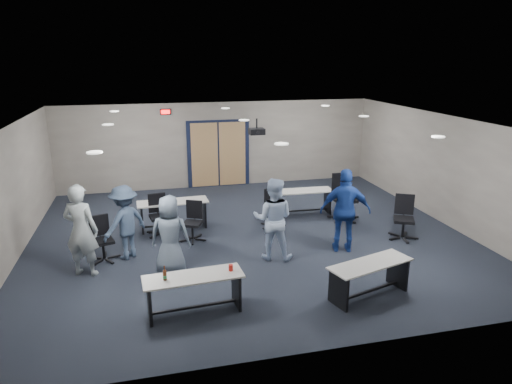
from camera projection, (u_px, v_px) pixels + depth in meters
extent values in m
plane|color=black|center=(249.00, 236.00, 10.78)|extent=(10.00, 10.00, 0.00)
cube|color=slate|center=(218.00, 145.00, 14.58)|extent=(10.00, 0.04, 2.70)
cube|color=slate|center=(322.00, 266.00, 6.20)|extent=(10.00, 0.04, 2.70)
cube|color=slate|center=(10.00, 196.00, 9.27)|extent=(0.04, 9.00, 2.70)
cube|color=slate|center=(442.00, 169.00, 11.51)|extent=(0.04, 9.00, 2.70)
cube|color=white|center=(249.00, 122.00, 10.00)|extent=(10.00, 9.00, 0.04)
cube|color=black|center=(218.00, 154.00, 14.64)|extent=(2.00, 0.06, 2.20)
cube|color=#A6744C|center=(205.00, 155.00, 14.52)|extent=(0.85, 0.04, 2.05)
cube|color=#A6744C|center=(232.00, 154.00, 14.72)|extent=(0.85, 0.04, 2.05)
cube|color=black|center=(165.00, 112.00, 13.86)|extent=(0.32, 0.05, 0.18)
cube|color=#FF0C0C|center=(165.00, 112.00, 13.83)|extent=(0.26, 0.02, 0.12)
cylinder|color=black|center=(257.00, 124.00, 10.57)|extent=(0.04, 0.04, 0.24)
cube|color=black|center=(257.00, 131.00, 10.62)|extent=(0.35, 0.30, 0.14)
cylinder|color=black|center=(258.00, 132.00, 10.48)|extent=(0.08, 0.03, 0.08)
cube|color=beige|center=(193.00, 277.00, 7.42)|extent=(1.66, 0.65, 0.03)
cube|color=black|center=(149.00, 302.00, 7.31)|extent=(0.08, 0.50, 0.63)
cube|color=black|center=(236.00, 288.00, 7.72)|extent=(0.08, 0.50, 0.63)
cube|color=black|center=(195.00, 307.00, 7.58)|extent=(1.45, 0.14, 0.04)
cylinder|color=red|center=(231.00, 268.00, 7.58)|extent=(0.07, 0.07, 0.11)
cube|color=beige|center=(371.00, 264.00, 7.93)|extent=(1.66, 0.95, 0.03)
cube|color=black|center=(338.00, 290.00, 7.69)|extent=(0.18, 0.47, 0.61)
cube|color=black|center=(398.00, 271.00, 8.36)|extent=(0.18, 0.47, 0.61)
cube|color=black|center=(368.00, 291.00, 8.08)|extent=(1.35, 0.44, 0.03)
cube|color=beige|center=(173.00, 202.00, 11.10)|extent=(1.72, 0.64, 0.03)
cube|color=black|center=(142.00, 218.00, 11.00)|extent=(0.07, 0.52, 0.66)
cube|color=black|center=(204.00, 212.00, 11.40)|extent=(0.07, 0.52, 0.66)
cube|color=black|center=(174.00, 224.00, 11.27)|extent=(1.51, 0.11, 0.04)
cube|color=beige|center=(302.00, 191.00, 12.12)|extent=(1.64, 0.61, 0.03)
cube|color=black|center=(276.00, 204.00, 12.09)|extent=(0.07, 0.49, 0.63)
cube|color=black|center=(328.00, 201.00, 12.35)|extent=(0.07, 0.49, 0.63)
cube|color=black|center=(302.00, 210.00, 12.28)|extent=(1.44, 0.11, 0.04)
imported|color=#9CA8AB|center=(81.00, 230.00, 8.65)|extent=(0.78, 0.65, 1.83)
imported|color=slate|center=(170.00, 235.00, 8.76)|extent=(0.87, 0.68, 1.58)
imported|color=#B2C8EB|center=(273.00, 219.00, 9.39)|extent=(1.02, 0.92, 1.73)
imported|color=navy|center=(345.00, 211.00, 9.74)|extent=(1.16, 0.76, 1.83)
imported|color=#374964|center=(125.00, 222.00, 9.43)|extent=(1.16, 1.10, 1.58)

